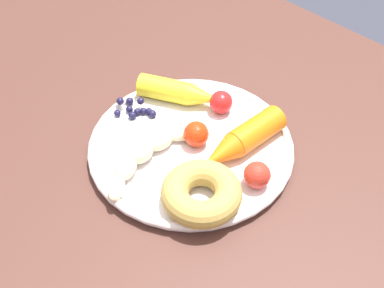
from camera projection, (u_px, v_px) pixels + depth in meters
name	position (u px, v px, depth m)	size (l,w,h in m)	color
dining_table	(170.00, 172.00, 0.78)	(1.10, 0.86, 0.72)	#482922
plate	(192.00, 145.00, 0.69)	(0.29, 0.29, 0.02)	silver
banana	(144.00, 155.00, 0.65)	(0.06, 0.17, 0.03)	beige
carrot_orange	(242.00, 140.00, 0.66)	(0.05, 0.14, 0.04)	orange
carrot_yellow	(181.00, 93.00, 0.73)	(0.13, 0.09, 0.03)	yellow
donut	(201.00, 193.00, 0.60)	(0.10, 0.10, 0.03)	#B49147
blueberry_pile	(135.00, 109.00, 0.72)	(0.06, 0.05, 0.02)	#191638
tomato_near	(196.00, 134.00, 0.67)	(0.04, 0.04, 0.04)	red
tomato_mid	(221.00, 102.00, 0.72)	(0.03, 0.03, 0.03)	red
tomato_far	(257.00, 175.00, 0.62)	(0.04, 0.04, 0.04)	red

